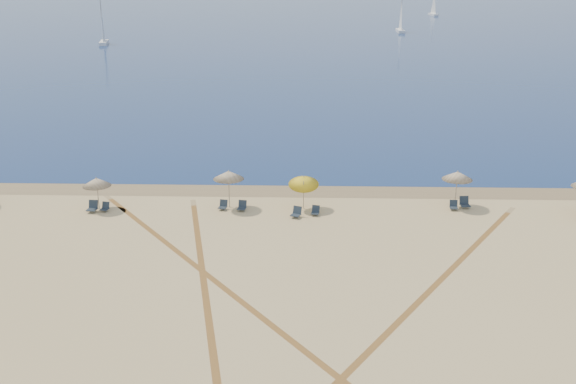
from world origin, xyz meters
The scene contains 18 objects.
ocean centered at (0.00, 225.00, 0.01)m, with size 500.00×500.00×0.00m, color #0C2151.
wet_sand centered at (0.00, 24.00, 0.00)m, with size 500.00×500.00×0.00m, color olive.
umbrella_1 centered at (-12.57, 19.99, 1.88)m, with size 1.87×1.87×2.22m.
umbrella_2 centered at (-3.93, 20.51, 2.27)m, with size 2.03×2.03×2.61m.
umbrella_3 centered at (1.02, 20.38, 1.96)m, with size 2.01×2.08×2.49m.
umbrella_4 centered at (11.18, 21.13, 2.17)m, with size 2.02×2.02×2.51m.
chair_1 centered at (-12.82, 19.47, 0.32)m, with size 0.67×0.77×0.74m.
chair_2 centered at (-12.04, 19.59, 0.26)m, with size 0.59×0.66×0.59m.
chair_3 centered at (-4.31, 20.12, 0.27)m, with size 0.62×0.69×0.62m.
chair_4 centered at (-3.03, 19.97, 0.29)m, with size 0.63×0.71×0.65m.
chair_5 centered at (0.57, 18.87, 0.30)m, with size 0.77×0.83×0.68m.
chair_6 centered at (1.80, 19.29, 0.27)m, with size 0.61×0.67×0.60m.
chair_7 centered at (10.97, 20.52, 0.27)m, with size 0.54×0.63×0.61m.
chair_8 centered at (11.77, 20.93, 0.32)m, with size 0.67×0.77×0.73m.
sailboat_0 centered at (21.98, 130.50, 2.56)m, with size 1.45×5.69×8.48m.
sailboat_1 centered at (-37.87, 107.25, 2.50)m, with size 2.48×5.72×8.27m.
sailboat_2 centered at (37.35, 175.64, 2.34)m, with size 2.22×5.35×7.74m.
tire_tracks centered at (-0.26, 9.11, 0.00)m, with size 51.06×42.13×0.00m.
Camera 1 is at (1.14, -20.45, 15.76)m, focal length 41.05 mm.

